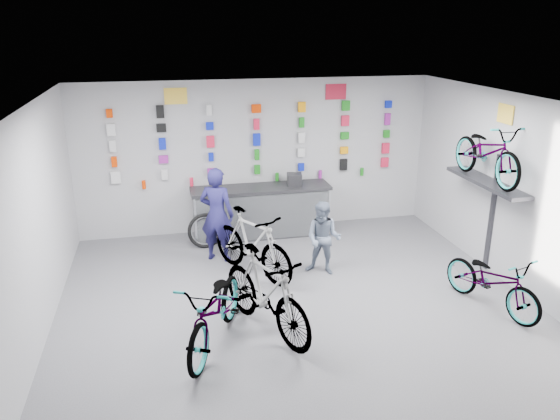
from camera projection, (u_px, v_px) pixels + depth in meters
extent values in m
plane|color=#4D4D51|center=(308.00, 327.00, 7.58)|extent=(8.00, 8.00, 0.00)
plane|color=white|center=(313.00, 110.00, 6.60)|extent=(8.00, 8.00, 0.00)
plane|color=#A9A9AC|center=(256.00, 156.00, 10.78)|extent=(7.00, 0.00, 7.00)
plane|color=#A9A9AC|center=(22.00, 249.00, 6.38)|extent=(0.00, 8.00, 8.00)
plane|color=#A9A9AC|center=(546.00, 207.00, 7.81)|extent=(0.00, 8.00, 8.00)
cube|color=black|center=(261.00, 214.00, 10.71)|extent=(2.60, 0.60, 0.90)
cube|color=silver|center=(264.00, 217.00, 10.42)|extent=(2.60, 0.02, 0.90)
cube|color=silver|center=(196.00, 222.00, 10.16)|extent=(0.04, 0.04, 0.96)
cube|color=silver|center=(329.00, 212.00, 10.69)|extent=(0.04, 0.04, 0.96)
cube|color=black|center=(261.00, 188.00, 10.54)|extent=(2.70, 0.66, 0.06)
cube|color=silver|center=(116.00, 177.00, 10.25)|extent=(0.17, 0.06, 0.23)
cube|color=silver|center=(165.00, 175.00, 10.43)|extent=(0.11, 0.06, 0.19)
cube|color=#971F92|center=(212.00, 172.00, 10.62)|extent=(0.17, 0.06, 0.14)
cube|color=#197F18|center=(257.00, 169.00, 10.80)|extent=(0.11, 0.06, 0.18)
cube|color=#0B1EBC|center=(301.00, 167.00, 10.98)|extent=(0.11, 0.06, 0.15)
cube|color=black|center=(344.00, 165.00, 11.17)|extent=(0.14, 0.06, 0.23)
cube|color=red|center=(385.00, 162.00, 11.35)|extent=(0.16, 0.06, 0.19)
cube|color=#EC3600|center=(114.00, 162.00, 10.15)|extent=(0.10, 0.06, 0.19)
cube|color=#971F92|center=(164.00, 159.00, 10.34)|extent=(0.18, 0.06, 0.14)
cube|color=#0B1EBC|center=(211.00, 157.00, 10.52)|extent=(0.09, 0.06, 0.16)
cube|color=#197F18|center=(257.00, 155.00, 10.70)|extent=(0.09, 0.06, 0.21)
cube|color=silver|center=(301.00, 152.00, 10.89)|extent=(0.14, 0.06, 0.17)
cube|color=#FF9C06|center=(344.00, 150.00, 11.07)|extent=(0.16, 0.06, 0.14)
cube|color=red|center=(386.00, 148.00, 11.25)|extent=(0.15, 0.06, 0.21)
cube|color=silver|center=(113.00, 146.00, 10.05)|extent=(0.12, 0.06, 0.21)
cube|color=#0B1EBC|center=(162.00, 144.00, 10.24)|extent=(0.13, 0.06, 0.22)
cube|color=red|center=(210.00, 142.00, 10.42)|extent=(0.15, 0.06, 0.22)
cube|color=#0B1EBC|center=(257.00, 140.00, 10.61)|extent=(0.14, 0.06, 0.24)
cube|color=silver|center=(301.00, 138.00, 10.79)|extent=(0.13, 0.06, 0.21)
cube|color=#197F18|center=(345.00, 136.00, 10.97)|extent=(0.17, 0.06, 0.14)
cube|color=#197F18|center=(387.00, 134.00, 11.16)|extent=(0.12, 0.06, 0.15)
cube|color=silver|center=(111.00, 130.00, 9.96)|extent=(0.15, 0.06, 0.22)
cube|color=black|center=(161.00, 128.00, 10.14)|extent=(0.18, 0.06, 0.15)
cube|color=#0B1EBC|center=(210.00, 126.00, 10.32)|extent=(0.14, 0.06, 0.14)
cube|color=red|center=(256.00, 124.00, 10.51)|extent=(0.11, 0.06, 0.21)
cube|color=#197F18|center=(302.00, 122.00, 10.69)|extent=(0.10, 0.06, 0.20)
cube|color=red|center=(345.00, 121.00, 10.88)|extent=(0.15, 0.06, 0.21)
cube|color=#971F92|center=(387.00, 119.00, 11.06)|extent=(0.11, 0.06, 0.24)
cube|color=#EC3600|center=(109.00, 113.00, 9.86)|extent=(0.11, 0.06, 0.15)
cube|color=black|center=(160.00, 112.00, 10.04)|extent=(0.14, 0.06, 0.23)
cube|color=silver|center=(209.00, 110.00, 10.23)|extent=(0.10, 0.06, 0.20)
cube|color=#EC3600|center=(256.00, 109.00, 10.41)|extent=(0.18, 0.06, 0.16)
cube|color=#FF9C06|center=(302.00, 107.00, 10.59)|extent=(0.14, 0.06, 0.20)
cube|color=#197F18|center=(346.00, 106.00, 10.78)|extent=(0.16, 0.06, 0.20)
cube|color=#0B1EBC|center=(388.00, 104.00, 10.96)|extent=(0.14, 0.06, 0.14)
cylinder|color=#EC3600|center=(144.00, 185.00, 10.39)|extent=(0.07, 0.07, 0.16)
cylinder|color=red|center=(191.00, 182.00, 10.57)|extent=(0.07, 0.07, 0.16)
cylinder|color=#197F18|center=(277.00, 177.00, 10.92)|extent=(0.07, 0.07, 0.16)
cylinder|color=#971F92|center=(320.00, 174.00, 11.10)|extent=(0.07, 0.07, 0.16)
cylinder|color=#197F18|center=(362.00, 172.00, 11.29)|extent=(0.07, 0.07, 0.16)
cube|color=#333338|center=(486.00, 182.00, 8.86)|extent=(0.38, 1.90, 0.06)
cube|color=#333338|center=(492.00, 213.00, 9.07)|extent=(0.04, 0.10, 2.00)
cube|color=yellow|center=(176.00, 96.00, 10.06)|extent=(0.42, 0.02, 0.30)
cube|color=#B91C34|center=(336.00, 92.00, 10.70)|extent=(0.42, 0.02, 0.30)
cube|color=yellow|center=(505.00, 114.00, 8.54)|extent=(0.02, 0.40, 0.30)
imported|color=gray|center=(216.00, 310.00, 7.00)|extent=(1.41, 2.05, 1.02)
imported|color=gray|center=(266.00, 293.00, 7.29)|extent=(1.30, 2.00, 1.17)
imported|color=gray|center=(493.00, 281.00, 7.95)|extent=(1.06, 1.79, 0.89)
imported|color=gray|center=(252.00, 244.00, 8.96)|extent=(1.45, 1.87, 1.13)
imported|color=gray|center=(488.00, 152.00, 8.68)|extent=(0.63, 1.80, 0.95)
imported|color=#1A184B|center=(217.00, 215.00, 9.48)|extent=(0.73, 0.63, 1.68)
imported|color=slate|center=(323.00, 238.00, 9.02)|extent=(0.76, 0.72, 1.25)
torus|color=black|center=(205.00, 231.00, 10.17)|extent=(0.67, 0.21, 0.67)
torus|color=silver|center=(205.00, 231.00, 10.17)|extent=(0.55, 0.14, 0.54)
cube|color=black|center=(294.00, 179.00, 10.63)|extent=(0.33, 0.34, 0.22)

